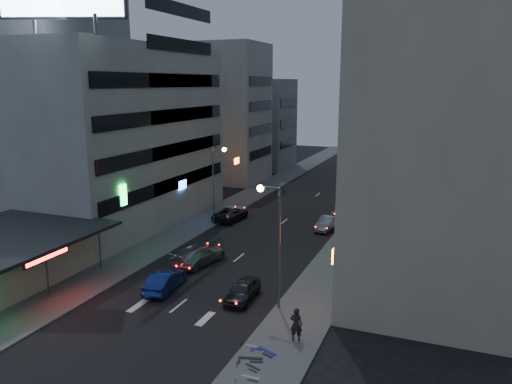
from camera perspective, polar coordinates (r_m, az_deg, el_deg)
The scene contains 27 objects.
ground at distance 31.07m, azimuth -12.71°, elevation -15.50°, with size 180.00×180.00×0.00m, color black.
sidewalk_left at distance 59.42m, azimuth -2.89°, elevation -1.59°, with size 4.00×120.00×0.12m, color #4C4C4F.
sidewalk_right at distance 54.95m, azimuth 12.51°, elevation -3.03°, with size 4.00×120.00×0.12m, color #4C4C4F.
white_building at distance 54.02m, azimuth -16.26°, elevation 6.17°, with size 14.00×24.00×18.00m, color #AEAEA9.
grey_tower at distance 61.92m, azimuth -21.79°, elevation 13.95°, with size 10.00×14.00×34.00m, color gray.
shophouse_near at distance 33.25m, azimuth 19.78°, elevation 4.09°, with size 10.00×11.00×20.00m, color #BAAF92.
shophouse_mid at distance 44.91m, azimuth 20.80°, elevation 3.41°, with size 11.00×12.00×16.00m, color gray.
shophouse_far at distance 57.56m, azimuth 20.81°, elevation 8.21°, with size 10.00×14.00×22.00m, color #BAAF92.
far_left_a at distance 74.56m, azimuth -3.46°, elevation 8.98°, with size 11.00×10.00×20.00m, color #AEAEA9.
far_left_b at distance 86.84m, azimuth -0.09°, elevation 7.82°, with size 12.00×10.00×15.00m, color gray.
far_right_a at distance 72.65m, azimuth 21.33°, elevation 7.29°, with size 11.00×12.00×18.00m, color gray.
far_right_b at distance 86.49m, azimuth 21.94°, elevation 9.92°, with size 12.00×12.00×24.00m, color #BAAF92.
street_lamp_right_near at distance 31.49m, azimuth 2.03°, elevation -4.25°, with size 1.60×0.44×8.02m.
street_lamp_left at distance 50.35m, azimuth -4.54°, elevation 2.02°, with size 1.60×0.44×8.02m.
street_lamp_right_far at distance 63.89m, azimuth 12.33°, elevation 3.98°, with size 1.60×0.44×8.02m.
parked_car_right_near at distance 34.28m, azimuth -1.53°, elevation -11.19°, with size 1.58×3.93×1.34m, color #232327.
parked_car_right_mid at distance 50.33m, azimuth 8.09°, elevation -3.58°, with size 1.38×3.95×1.30m, color #9DA1A5.
parked_car_left at distance 53.36m, azimuth -2.89°, elevation -2.50°, with size 2.29×4.97×1.38m, color #25252A.
parked_car_right_far at distance 55.71m, azimuth 10.10°, elevation -1.99°, with size 2.08×5.11×1.48m, color #919398.
road_car_blue at distance 36.29m, azimuth -10.36°, elevation -9.95°, with size 1.51×4.34×1.43m, color navy.
road_car_silver at distance 40.82m, azimuth -6.64°, elevation -7.15°, with size 2.21×5.43×1.58m, color #97989E.
person at distance 29.06m, azimuth 4.62°, elevation -14.84°, with size 0.71×0.47×1.96m, color black.
scooter_black_a at distance 26.61m, azimuth 0.63°, elevation -18.76°, with size 1.61×0.54×0.98m, color black, non-canonical shape.
scooter_silver_a at distance 25.99m, azimuth 0.55°, elevation -19.57°, with size 1.62×0.54×0.99m, color #919598, non-canonical shape.
scooter_blue at distance 27.81m, azimuth 2.46°, elevation -17.06°, with size 1.91×0.64×1.17m, color navy, non-canonical shape.
scooter_black_b at distance 27.53m, azimuth 0.84°, elevation -17.36°, with size 1.95×0.65×1.19m, color black, non-canonical shape.
scooter_silver_b at distance 28.55m, azimuth 0.84°, elevation -16.41°, with size 1.65×0.55×1.01m, color #919498, non-canonical shape.
Camera 1 is at (15.96, -22.45, 14.36)m, focal length 35.00 mm.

